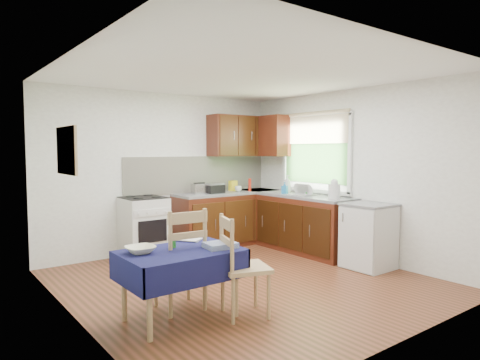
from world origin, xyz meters
TOP-DOWN VIEW (x-y plane):
  - floor at (0.00, 0.00)m, footprint 4.20×4.20m
  - ceiling at (0.00, 0.00)m, footprint 4.00×4.20m
  - wall_back at (0.00, 2.10)m, footprint 4.00×0.02m
  - wall_front at (0.00, -2.10)m, footprint 4.00×0.02m
  - wall_left at (-2.00, 0.00)m, footprint 0.02×4.20m
  - wall_right at (2.00, 0.00)m, footprint 0.02×4.20m
  - base_cabinets at (1.36, 1.26)m, footprint 1.90×2.30m
  - worktop_back at (1.05, 1.80)m, footprint 1.90×0.60m
  - worktop_right at (1.70, 0.65)m, footprint 0.60×1.70m
  - worktop_corner at (1.70, 1.80)m, footprint 0.60×0.60m
  - splashback at (0.65, 2.08)m, footprint 2.70×0.02m
  - upper_cabinets at (1.52, 1.80)m, footprint 1.20×0.85m
  - stove at (-0.50, 1.80)m, footprint 0.60×0.61m
  - window at (1.97, 0.70)m, footprint 0.04×1.48m
  - fridge at (1.70, -0.55)m, footprint 0.58×0.60m
  - corkboard at (-1.97, 0.30)m, footprint 0.04×0.62m
  - dining_table at (-1.20, -0.55)m, footprint 1.10×0.75m
  - chair_far at (-1.08, -0.36)m, footprint 0.49×0.49m
  - chair_near at (-0.70, -0.83)m, footprint 0.55×0.55m
  - toaster at (0.48, 1.81)m, footprint 0.24×0.15m
  - sandwich_press at (0.73, 1.77)m, footprint 0.29×0.25m
  - sauce_bottle at (1.40, 1.66)m, footprint 0.05×0.05m
  - yellow_packet at (1.22, 1.90)m, footprint 0.14×0.09m
  - dish_rack at (1.64, 0.63)m, footprint 0.39×0.30m
  - kettle at (1.66, 0.02)m, footprint 0.17×0.17m
  - cup at (1.21, 1.74)m, footprint 0.15×0.15m
  - soap_bottle_a at (1.71, 1.06)m, footprint 0.16×0.16m
  - soap_bottle_b at (1.60, 1.00)m, footprint 0.11×0.11m
  - soap_bottle_c at (1.71, 0.57)m, footprint 0.13×0.13m
  - plate_bowl at (-1.55, -0.43)m, footprint 0.27×0.27m
  - book at (-0.98, -0.27)m, footprint 0.27×0.29m
  - spice_jar at (-1.20, -0.42)m, footprint 0.04×0.04m
  - tea_towel at (-0.84, -0.69)m, footprint 0.32×0.26m

SIDE VIEW (x-z plane):
  - floor at x=0.00m, z-range 0.00..0.00m
  - base_cabinets at x=1.36m, z-range 0.00..0.86m
  - fridge at x=1.70m, z-range 0.00..0.88m
  - stove at x=-0.50m, z-range 0.00..0.92m
  - chair_near at x=-0.70m, z-range 0.03..1.01m
  - chair_far at x=-1.08m, z-range 0.03..1.06m
  - dining_table at x=-1.20m, z-range 0.23..0.89m
  - book at x=-0.98m, z-range 0.66..0.68m
  - tea_towel at x=-0.84m, z-range 0.66..0.71m
  - plate_bowl at x=-1.55m, z-range 0.66..0.73m
  - spice_jar at x=-1.20m, z-range 0.66..0.75m
  - worktop_back at x=1.05m, z-range 0.86..0.90m
  - worktop_right at x=1.70m, z-range 0.86..0.90m
  - worktop_corner at x=1.70m, z-range 0.86..0.90m
  - dish_rack at x=1.64m, z-range 0.83..1.02m
  - cup at x=1.21m, z-range 0.90..0.99m
  - soap_bottle_c at x=1.71m, z-range 0.90..1.06m
  - sandwich_press at x=0.73m, z-range 0.90..1.07m
  - toaster at x=0.48m, z-range 0.89..1.08m
  - yellow_packet at x=1.22m, z-range 0.90..1.08m
  - soap_bottle_b at x=1.60m, z-range 0.90..1.09m
  - sauce_bottle at x=1.40m, z-range 0.90..1.12m
  - kettle at x=1.66m, z-range 0.88..1.17m
  - soap_bottle_a at x=1.71m, z-range 0.90..1.19m
  - splashback at x=0.65m, z-range 0.90..1.50m
  - wall_back at x=0.00m, z-range 0.00..2.50m
  - wall_front at x=0.00m, z-range 0.00..2.50m
  - wall_left at x=-2.00m, z-range 0.00..2.50m
  - wall_right at x=2.00m, z-range 0.00..2.50m
  - corkboard at x=-1.97m, z-range 1.36..1.83m
  - window at x=1.97m, z-range 1.02..2.28m
  - upper_cabinets at x=1.52m, z-range 1.50..2.20m
  - ceiling at x=0.00m, z-range 2.49..2.51m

